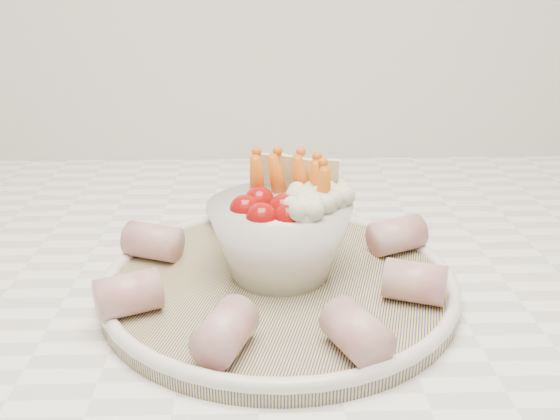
{
  "coord_description": "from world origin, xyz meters",
  "views": [
    {
      "loc": [
        0.06,
        0.86,
        1.2
      ],
      "look_at": [
        0.08,
        1.36,
        1.0
      ],
      "focal_mm": 40.0,
      "sensor_mm": 36.0,
      "label": 1
    }
  ],
  "objects": [
    {
      "name": "serving_platter",
      "position": [
        0.07,
        1.35,
        0.93
      ],
      "size": [
        0.38,
        0.38,
        0.02
      ],
      "color": "navy",
      "rests_on": "kitchen_counter"
    },
    {
      "name": "veggie_bowl",
      "position": [
        0.08,
        1.36,
        0.98
      ],
      "size": [
        0.13,
        0.13,
        0.1
      ],
      "color": "silver",
      "rests_on": "serving_platter"
    },
    {
      "name": "cured_meat_rolls",
      "position": [
        0.07,
        1.35,
        0.95
      ],
      "size": [
        0.29,
        0.3,
        0.03
      ],
      "color": "#AA4D54",
      "rests_on": "serving_platter"
    }
  ]
}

